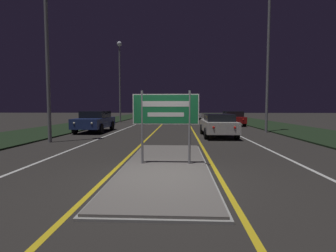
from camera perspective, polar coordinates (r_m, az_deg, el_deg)
The scene contains 19 objects.
ground_plane at distance 6.65m, azimuth -1.15°, elevation -11.58°, with size 160.00×160.00×0.00m, color #282623.
median_island at distance 8.01m, azimuth -0.49°, elevation -8.58°, with size 2.51×7.77×0.10m.
verge_left at distance 28.25m, azimuth -17.99°, elevation 0.31°, with size 5.00×100.00×0.08m.
verge_right at distance 27.97m, azimuth 21.52°, elevation 0.19°, with size 5.00×100.00×0.08m.
centre_line_yellow_left at distance 31.50m, azimuth -0.83°, elevation 0.81°, with size 0.12×70.00×0.01m.
centre_line_yellow_right at distance 31.46m, azimuth 4.44°, elevation 0.80°, with size 0.12×70.00×0.01m.
lane_line_white_left at distance 31.78m, azimuth -5.79°, elevation 0.82°, with size 0.12×70.00×0.01m.
lane_line_white_right at distance 31.67m, azimuth 9.43°, elevation 0.78°, with size 0.12×70.00×0.01m.
edge_line_white_left at distance 32.35m, azimuth -11.05°, elevation 0.82°, with size 0.10×70.00×0.01m.
edge_line_white_right at distance 32.17m, azimuth 14.74°, elevation 0.75°, with size 0.10×70.00×0.01m.
highway_sign at distance 7.81m, azimuth -0.50°, elevation 2.94°, with size 1.98×0.07×2.19m.
streetlight_left_far at distance 31.93m, azimuth -10.48°, elevation 12.06°, with size 0.56×0.56×9.48m.
streetlight_right_near at distance 20.69m, azimuth 21.09°, elevation 19.35°, with size 0.60×0.60×10.94m.
car_receding_0 at distance 16.34m, azimuth 10.86°, elevation 0.33°, with size 1.94×4.63×1.39m.
car_receding_1 at distance 26.52m, azimuth 13.85°, elevation 1.68°, with size 2.03×4.10×1.42m.
car_receding_2 at distance 39.61m, azimuth 5.67°, elevation 2.50°, with size 2.01×4.47×1.35m.
car_approaching_0 at distance 20.00m, azimuth -15.62°, elevation 1.10°, with size 2.01×4.77×1.52m.
car_approaching_1 at distance 30.70m, azimuth -3.00°, elevation 2.18°, with size 1.84×4.33×1.49m.
car_approaching_2 at distance 45.89m, azimuth -1.46°, elevation 2.80°, with size 2.03×4.60×1.49m.
Camera 1 is at (0.42, -6.39, 1.79)m, focal length 28.00 mm.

